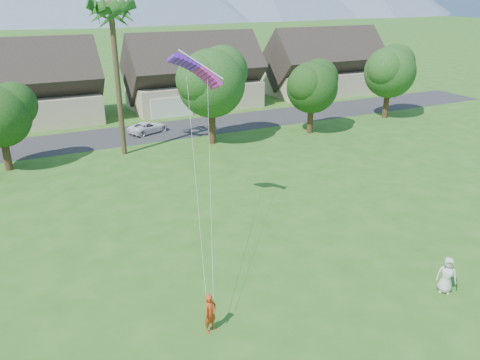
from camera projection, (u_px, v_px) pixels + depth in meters
street at (132, 135)px, 45.58m from camera, size 90.00×7.00×0.01m
kite_flyer at (210, 313)px, 18.70m from camera, size 0.73×0.63×1.70m
watcher at (447, 275)px, 21.18m from camera, size 1.01×1.01×1.77m
parked_car at (148, 127)px, 46.05m from camera, size 4.46×3.28×1.13m
houses_row at (114, 84)px, 52.02m from camera, size 72.75×8.19×8.86m
tree_row at (131, 97)px, 38.24m from camera, size 62.27×6.67×8.45m
fan_palm at (111, 8)px, 35.82m from camera, size 3.00×3.00×13.80m
parafoil_kite at (197, 68)px, 25.15m from camera, size 3.13×1.22×0.50m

